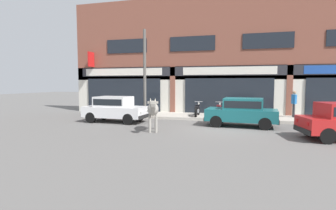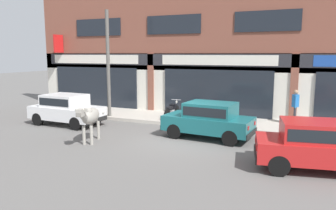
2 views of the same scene
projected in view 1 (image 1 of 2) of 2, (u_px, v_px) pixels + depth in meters
The scene contains 10 objects.
ground_plane at pixel (223, 128), 12.97m from camera, with size 90.00×90.00×0.00m, color #605E5B.
sidewalk at pixel (226, 117), 16.44m from camera, with size 19.00×2.82×0.16m, color #B7AFA3.
shop_building at pixel (228, 58), 17.72m from camera, with size 23.00×1.40×8.23m.
cow at pixel (153, 110), 12.06m from camera, with size 1.01×2.07×1.61m.
car_1 at pixel (242, 111), 13.38m from camera, with size 3.71×1.87×1.46m.
car_3 at pixel (115, 108), 14.94m from camera, with size 3.66×1.71×1.46m.
motorcycle_0 at pixel (197, 110), 16.51m from camera, with size 0.52×1.81×0.88m.
motorcycle_1 at pixel (218, 110), 16.23m from camera, with size 0.52×1.81×0.88m.
pedestrian at pixel (294, 101), 15.85m from camera, with size 0.32×0.50×1.60m.
utility_pole at pixel (145, 73), 16.45m from camera, with size 0.18×0.18×5.40m, color #595651.
Camera 1 is at (0.74, -13.10, 2.22)m, focal length 28.00 mm.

